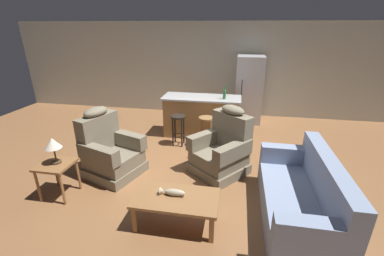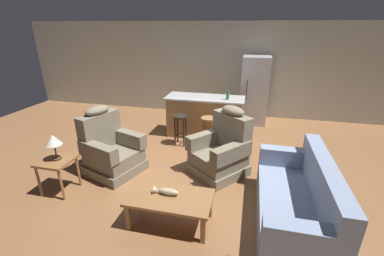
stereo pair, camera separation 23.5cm
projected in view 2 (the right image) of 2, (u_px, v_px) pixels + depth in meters
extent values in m
plane|color=brown|center=(191.00, 162.00, 5.02)|extent=(12.00, 12.00, 0.00)
cube|color=#B2B2A3|center=(217.00, 70.00, 7.36)|extent=(12.00, 0.05, 2.60)
cube|color=olive|center=(170.00, 198.00, 3.33)|extent=(1.10, 0.60, 0.04)
cube|color=olive|center=(128.00, 217.00, 3.29)|extent=(0.06, 0.06, 0.38)
cube|color=olive|center=(203.00, 230.00, 3.08)|extent=(0.06, 0.06, 0.38)
cube|color=olive|center=(143.00, 195.00, 3.73)|extent=(0.06, 0.06, 0.38)
cube|color=olive|center=(210.00, 205.00, 3.52)|extent=(0.06, 0.06, 0.38)
cube|color=#4C3823|center=(168.00, 194.00, 3.35)|extent=(0.22, 0.07, 0.01)
ellipsoid|color=tan|center=(168.00, 192.00, 3.34)|extent=(0.28, 0.09, 0.09)
cone|color=tan|center=(156.00, 190.00, 3.37)|extent=(0.06, 0.10, 0.10)
cube|color=#8493B2|center=(289.00, 217.00, 3.42)|extent=(0.85, 1.90, 0.20)
cube|color=#8493B2|center=(292.00, 204.00, 3.35)|extent=(0.85, 1.90, 0.22)
cube|color=#8493B2|center=(324.00, 183.00, 3.14)|extent=(0.21, 1.90, 0.52)
cube|color=#8493B2|center=(306.00, 238.00, 2.48)|extent=(0.84, 0.20, 0.28)
cube|color=#8493B2|center=(287.00, 157.00, 4.02)|extent=(0.84, 0.20, 0.28)
cube|color=#756B56|center=(116.00, 167.00, 4.65)|extent=(1.07, 1.07, 0.18)
cube|color=#756B56|center=(114.00, 157.00, 4.57)|extent=(1.00, 0.98, 0.24)
cube|color=#756B56|center=(100.00, 131.00, 4.56)|extent=(0.47, 0.79, 0.64)
ellipsoid|color=#756B56|center=(97.00, 110.00, 4.42)|extent=(0.40, 0.52, 0.16)
cube|color=#756B56|center=(127.00, 138.00, 4.73)|extent=(0.81, 0.43, 0.26)
cube|color=#756B56|center=(98.00, 152.00, 4.21)|extent=(0.81, 0.43, 0.26)
cube|color=#756B56|center=(218.00, 168.00, 4.61)|extent=(1.18, 1.18, 0.18)
cube|color=#756B56|center=(218.00, 158.00, 4.53)|extent=(1.09, 1.10, 0.24)
cube|color=#756B56|center=(232.00, 131.00, 4.53)|extent=(0.74, 0.67, 0.64)
ellipsoid|color=#756B56|center=(233.00, 111.00, 4.39)|extent=(0.52, 0.50, 0.16)
cube|color=#756B56|center=(232.00, 153.00, 4.18)|extent=(0.65, 0.73, 0.26)
cube|color=#756B56|center=(206.00, 139.00, 4.67)|extent=(0.65, 0.73, 0.26)
cube|color=olive|center=(56.00, 161.00, 3.94)|extent=(0.48, 0.48, 0.04)
cylinder|color=olive|center=(39.00, 182.00, 3.91)|extent=(0.04, 0.04, 0.52)
cylinder|color=olive|center=(62.00, 185.00, 3.82)|extent=(0.04, 0.04, 0.52)
cylinder|color=olive|center=(57.00, 169.00, 4.27)|extent=(0.04, 0.04, 0.52)
cylinder|color=olive|center=(78.00, 171.00, 4.18)|extent=(0.04, 0.04, 0.52)
cylinder|color=#4C3823|center=(57.00, 158.00, 3.94)|extent=(0.14, 0.14, 0.03)
cylinder|color=#4C3823|center=(56.00, 151.00, 3.90)|extent=(0.02, 0.02, 0.22)
cone|color=beige|center=(53.00, 140.00, 3.83)|extent=(0.24, 0.24, 0.16)
cube|color=#9E7042|center=(205.00, 117.00, 6.07)|extent=(1.71, 0.63, 0.91)
cube|color=#B2B2B2|center=(205.00, 98.00, 5.90)|extent=(1.80, 0.70, 0.04)
cylinder|color=black|center=(180.00, 116.00, 5.52)|extent=(0.32, 0.32, 0.04)
torus|color=black|center=(181.00, 135.00, 5.68)|extent=(0.23, 0.23, 0.02)
cylinder|color=black|center=(175.00, 132.00, 5.58)|extent=(0.04, 0.04, 0.64)
cylinder|color=black|center=(184.00, 133.00, 5.53)|extent=(0.04, 0.04, 0.64)
cylinder|color=black|center=(178.00, 129.00, 5.76)|extent=(0.04, 0.04, 0.64)
cylinder|color=black|center=(186.00, 130.00, 5.71)|extent=(0.04, 0.04, 0.64)
cylinder|color=olive|center=(208.00, 119.00, 5.39)|extent=(0.32, 0.32, 0.04)
torus|color=olive|center=(208.00, 138.00, 5.55)|extent=(0.23, 0.23, 0.02)
cylinder|color=olive|center=(203.00, 135.00, 5.44)|extent=(0.04, 0.04, 0.64)
cylinder|color=olive|center=(212.00, 136.00, 5.40)|extent=(0.04, 0.04, 0.64)
cylinder|color=olive|center=(204.00, 131.00, 5.62)|extent=(0.04, 0.04, 0.64)
cylinder|color=olive|center=(213.00, 132.00, 5.58)|extent=(0.04, 0.04, 0.64)
cube|color=#B7B7BC|center=(254.00, 91.00, 6.76)|extent=(0.70, 0.66, 1.76)
cylinder|color=#333338|center=(247.00, 90.00, 6.46)|extent=(0.02, 0.02, 0.50)
cylinder|color=#2D6B38|center=(228.00, 95.00, 5.65)|extent=(0.07, 0.07, 0.21)
cylinder|color=#2D6B38|center=(228.00, 88.00, 5.60)|extent=(0.03, 0.03, 0.09)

